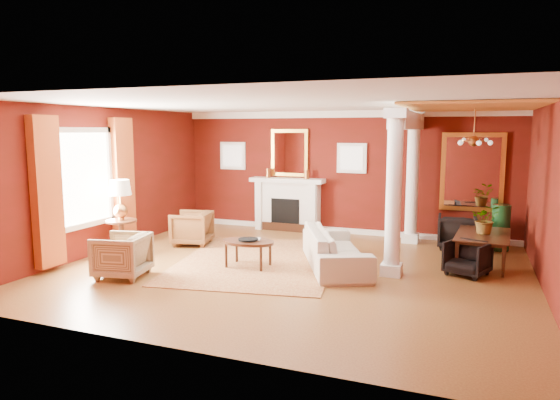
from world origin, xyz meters
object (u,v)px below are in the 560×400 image
at_px(armchair_leopard, 192,226).
at_px(armchair_stripe, 122,253).
at_px(sofa, 336,242).
at_px(coffee_table, 248,243).
at_px(side_table, 121,205).
at_px(dining_table, 485,240).

distance_m(armchair_leopard, armchair_stripe, 2.52).
xyz_separation_m(sofa, coffee_table, (-1.46, -0.56, -0.02)).
bearing_deg(side_table, sofa, 8.55).
bearing_deg(coffee_table, armchair_stripe, -142.59).
relative_size(armchair_stripe, dining_table, 0.50).
height_order(armchair_leopard, coffee_table, armchair_leopard).
distance_m(sofa, side_table, 4.26).
xyz_separation_m(armchair_leopard, dining_table, (5.85, 0.52, 0.05)).
relative_size(armchair_leopard, armchair_stripe, 0.99).
distance_m(armchair_stripe, side_table, 1.71).
bearing_deg(side_table, armchair_leopard, 56.55).
height_order(armchair_leopard, dining_table, dining_table).
height_order(armchair_leopard, armchair_stripe, armchair_stripe).
bearing_deg(coffee_table, sofa, 21.15).
relative_size(coffee_table, dining_table, 0.59).
relative_size(armchair_stripe, coffee_table, 0.84).
bearing_deg(dining_table, armchair_stripe, 122.02).
bearing_deg(armchair_leopard, coffee_table, 44.38).
bearing_deg(coffee_table, side_table, -178.67).
height_order(armchair_stripe, coffee_table, armchair_stripe).
distance_m(armchair_stripe, dining_table, 6.44).
bearing_deg(dining_table, side_table, 108.85).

